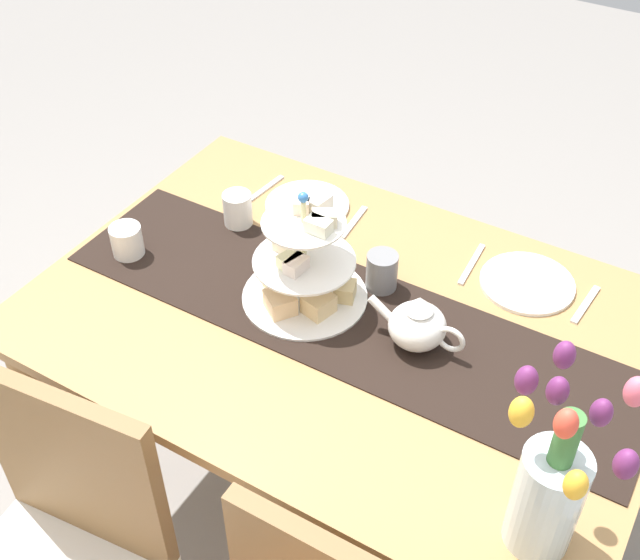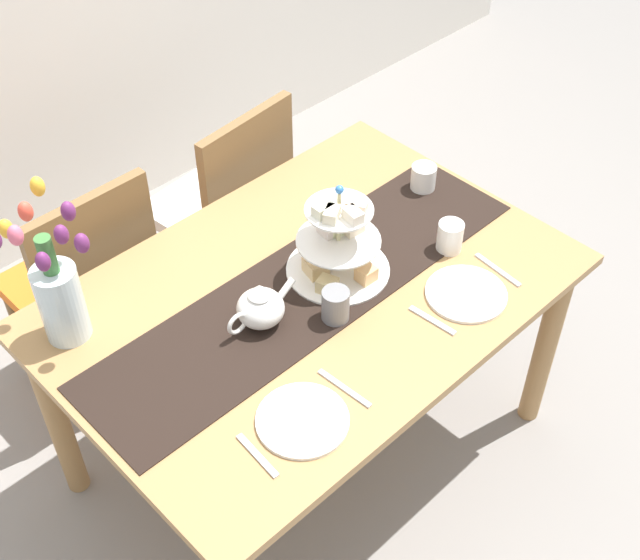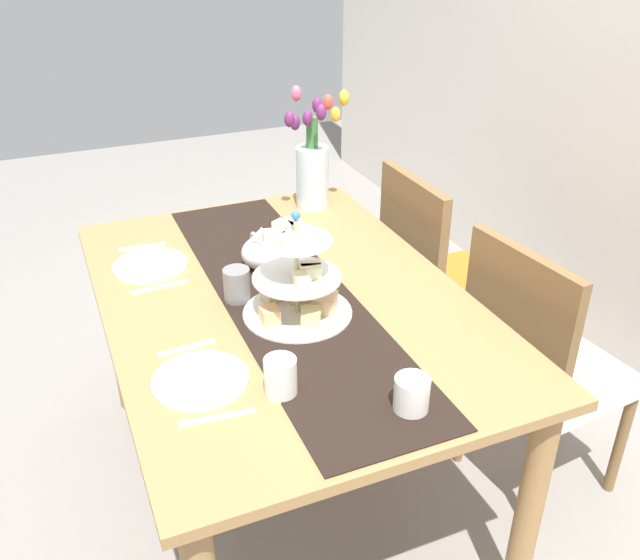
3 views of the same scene
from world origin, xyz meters
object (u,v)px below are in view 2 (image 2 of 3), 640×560
object	(u,v)px
cream_jug	(423,178)
fork_left	(257,456)
teapot	(260,307)
knife_right	(498,270)
knife_left	(344,388)
mug_white_text	(450,237)
dining_table	(310,316)
dinner_plate_left	(302,420)
tiered_cake_stand	(337,247)
dinner_plate_right	(466,294)
tulip_vase	(57,289)
fork_right	(432,320)
chair_left	(87,281)
mug_grey	(336,305)
chair_right	(228,202)

from	to	relation	value
cream_jug	fork_left	size ratio (longest dim) A/B	0.57
teapot	knife_right	bearing A→B (deg)	-26.99
knife_left	mug_white_text	xyz separation A→B (m)	(0.60, 0.16, 0.04)
dining_table	cream_jug	distance (m)	0.61
teapot	dinner_plate_left	distance (m)	0.36
tiered_cake_stand	mug_white_text	size ratio (longest dim) A/B	3.20
tiered_cake_stand	knife_left	bearing A→B (deg)	-132.38
teapot	dining_table	bearing A→B (deg)	0.00
dinner_plate_right	mug_white_text	bearing A→B (deg)	54.04
dining_table	dinner_plate_right	size ratio (longest dim) A/B	6.29
fork_left	knife_right	bearing A→B (deg)	0.00
tulip_vase	mug_white_text	size ratio (longest dim) A/B	4.59
fork_right	knife_right	world-z (taller)	same
cream_jug	fork_right	size ratio (longest dim) A/B	0.57
dinner_plate_right	fork_right	xyz separation A→B (m)	(-0.14, 0.00, -0.00)
chair_left	knife_left	xyz separation A→B (m)	(0.14, -1.05, 0.25)
fork_left	mug_grey	world-z (taller)	mug_grey
chair_left	mug_grey	size ratio (longest dim) A/B	9.58
teapot	mug_grey	xyz separation A→B (m)	(0.16, -0.13, -0.01)
chair_left	cream_jug	bearing A→B (deg)	-35.18
tulip_vase	fork_right	world-z (taller)	tulip_vase
tulip_vase	dinner_plate_right	xyz separation A→B (m)	(0.88, -0.65, -0.16)
knife_right	knife_left	bearing A→B (deg)	180.00
dining_table	fork_left	xyz separation A→B (m)	(-0.47, -0.32, 0.11)
chair_right	fork_left	bearing A→B (deg)	-125.67
dining_table	chair_left	size ratio (longest dim) A/B	1.59
knife_left	knife_right	size ratio (longest dim) A/B	1.00
cream_jug	mug_white_text	size ratio (longest dim) A/B	0.89
dining_table	chair_right	distance (m)	0.79
teapot	knife_left	world-z (taller)	teapot
chair_left	dinner_plate_left	bearing A→B (deg)	-90.26
fork_left	dining_table	bearing A→B (deg)	34.03
chair_left	fork_right	world-z (taller)	chair_left
dining_table	dinner_plate_left	world-z (taller)	dinner_plate_left
tiered_cake_stand	fork_left	bearing A→B (deg)	-151.12
chair_left	fork_left	bearing A→B (deg)	-98.14
tiered_cake_stand	dinner_plate_left	size ratio (longest dim) A/B	1.32
tulip_vase	dinner_plate_left	xyz separation A→B (m)	(0.25, -0.65, -0.16)
dinner_plate_left	dining_table	bearing A→B (deg)	44.23
cream_jug	dinner_plate_right	world-z (taller)	cream_jug
fork_left	dinner_plate_right	xyz separation A→B (m)	(0.77, 0.00, 0.00)
tulip_vase	dinner_plate_left	world-z (taller)	tulip_vase
chair_left	mug_white_text	world-z (taller)	chair_left
chair_right	dinner_plate_right	bearing A→B (deg)	-88.75
tulip_vase	dinner_plate_right	bearing A→B (deg)	-36.50
fork_left	knife_left	world-z (taller)	same
fork_right	tiered_cake_stand	bearing A→B (deg)	98.02
dinner_plate_right	mug_grey	distance (m)	0.38
fork_left	fork_right	bearing A→B (deg)	0.00
chair_left	tiered_cake_stand	distance (m)	0.91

